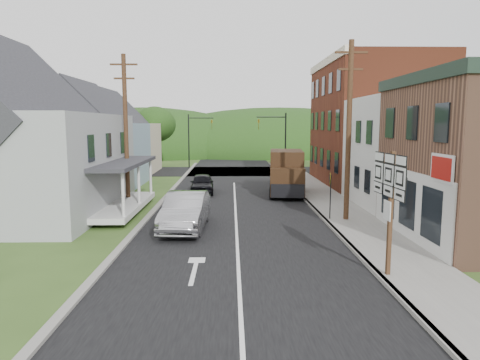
{
  "coord_description": "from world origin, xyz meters",
  "views": [
    {
      "loc": [
        -0.24,
        -17.71,
        4.97
      ],
      "look_at": [
        0.2,
        3.26,
        2.2
      ],
      "focal_mm": 32.0,
      "sensor_mm": 36.0,
      "label": 1
    }
  ],
  "objects": [
    {
      "name": "utility_pole_right",
      "position": [
        5.6,
        3.5,
        4.66
      ],
      "size": [
        1.6,
        0.26,
        9.0
      ],
      "color": "#472D19",
      "rests_on": "ground"
    },
    {
      "name": "road",
      "position": [
        0.0,
        10.0,
        0.0
      ],
      "size": [
        9.0,
        90.0,
        0.02
      ],
      "primitive_type": "cube",
      "color": "black",
      "rests_on": "ground"
    },
    {
      "name": "traffic_signal_right",
      "position": [
        4.3,
        23.5,
        3.76
      ],
      "size": [
        2.87,
        0.2,
        6.0
      ],
      "color": "black",
      "rests_on": "ground"
    },
    {
      "name": "dark_sedan",
      "position": [
        -2.34,
        12.76,
        0.69
      ],
      "size": [
        1.79,
        4.1,
        1.37
      ],
      "primitive_type": "imported",
      "rotation": [
        0.0,
        0.0,
        0.04
      ],
      "color": "black",
      "rests_on": "ground"
    },
    {
      "name": "ground",
      "position": [
        0.0,
        0.0,
        0.0
      ],
      "size": [
        120.0,
        120.0,
        0.0
      ],
      "primitive_type": "plane",
      "color": "#2D4719",
      "rests_on": "ground"
    },
    {
      "name": "cross_road",
      "position": [
        0.0,
        27.0,
        0.0
      ],
      "size": [
        60.0,
        9.0,
        0.02
      ],
      "primitive_type": "cube",
      "color": "black",
      "rests_on": "ground"
    },
    {
      "name": "sidewalk_right",
      "position": [
        5.9,
        8.0,
        0.07
      ],
      "size": [
        2.8,
        55.0,
        0.15
      ],
      "primitive_type": "cube",
      "color": "slate",
      "rests_on": "ground"
    },
    {
      "name": "house_cream",
      "position": [
        -11.5,
        26.0,
        3.69
      ],
      "size": [
        7.14,
        8.16,
        7.28
      ],
      "color": "beige",
      "rests_on": "ground"
    },
    {
      "name": "house_blue",
      "position": [
        -11.0,
        17.0,
        3.69
      ],
      "size": [
        7.14,
        8.16,
        7.28
      ],
      "color": "#819CB0",
      "rests_on": "ground"
    },
    {
      "name": "traffic_signal_left",
      "position": [
        -4.3,
        30.5,
        3.76
      ],
      "size": [
        2.87,
        0.2,
        6.0
      ],
      "color": "black",
      "rests_on": "ground"
    },
    {
      "name": "forested_ridge",
      "position": [
        0.0,
        55.0,
        0.0
      ],
      "size": [
        90.0,
        30.0,
        16.0
      ],
      "primitive_type": "ellipsoid",
      "color": "#19350F",
      "rests_on": "ground"
    },
    {
      "name": "storefront_white",
      "position": [
        11.3,
        7.5,
        3.25
      ],
      "size": [
        8.0,
        7.0,
        6.5
      ],
      "primitive_type": "cube",
      "color": "silver",
      "rests_on": "ground"
    },
    {
      "name": "storefront_red",
      "position": [
        11.3,
        17.0,
        5.0
      ],
      "size": [
        8.0,
        12.0,
        10.0
      ],
      "primitive_type": "cube",
      "color": "maroon",
      "rests_on": "ground"
    },
    {
      "name": "silver_sedan",
      "position": [
        -2.39,
        2.13,
        0.86
      ],
      "size": [
        2.1,
        5.31,
        1.72
      ],
      "primitive_type": "imported",
      "rotation": [
        0.0,
        0.0,
        -0.05
      ],
      "color": "#AAA9AE",
      "rests_on": "ground"
    },
    {
      "name": "delivery_van",
      "position": [
        3.62,
        11.85,
        1.57
      ],
      "size": [
        2.76,
        5.73,
        3.1
      ],
      "rotation": [
        0.0,
        0.0,
        -0.1
      ],
      "color": "black",
      "rests_on": "ground"
    },
    {
      "name": "house_gray",
      "position": [
        -12.0,
        6.0,
        4.23
      ],
      "size": [
        10.2,
        12.24,
        8.35
      ],
      "color": "#929697",
      "rests_on": "ground"
    },
    {
      "name": "curb_right",
      "position": [
        4.55,
        8.0,
        0.07
      ],
      "size": [
        0.2,
        55.0,
        0.15
      ],
      "primitive_type": "cube",
      "color": "slate",
      "rests_on": "ground"
    },
    {
      "name": "tree_left_c",
      "position": [
        -19.0,
        20.0,
        5.94
      ],
      "size": [
        5.8,
        5.8,
        8.41
      ],
      "color": "#382616",
      "rests_on": "ground"
    },
    {
      "name": "route_sign_cluster",
      "position": [
        4.74,
        -4.55,
        2.72
      ],
      "size": [
        0.25,
        2.27,
        3.97
      ],
      "rotation": [
        0.0,
        0.0,
        0.06
      ],
      "color": "#472D19",
      "rests_on": "sidewalk_right"
    },
    {
      "name": "utility_pole_left",
      "position": [
        -6.5,
        8.0,
        4.66
      ],
      "size": [
        1.6,
        0.26,
        9.0
      ],
      "color": "#472D19",
      "rests_on": "ground"
    },
    {
      "name": "curb_left",
      "position": [
        -4.65,
        8.0,
        0.06
      ],
      "size": [
        0.3,
        55.0,
        0.12
      ],
      "primitive_type": "cube",
      "color": "slate",
      "rests_on": "ground"
    },
    {
      "name": "tree_left_d",
      "position": [
        -9.0,
        32.0,
        4.88
      ],
      "size": [
        4.8,
        4.8,
        6.94
      ],
      "color": "#382616",
      "rests_on": "ground"
    },
    {
      "name": "warning_sign",
      "position": [
        4.78,
        3.6,
        1.68
      ],
      "size": [
        0.14,
        0.66,
        2.4
      ],
      "rotation": [
        0.0,
        0.0,
        -0.14
      ],
      "color": "black",
      "rests_on": "sidewalk_right"
    }
  ]
}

